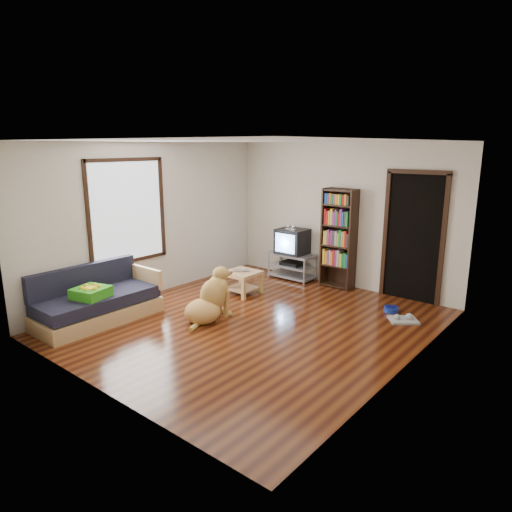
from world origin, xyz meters
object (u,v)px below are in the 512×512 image
Objects in this scene: dog at (210,300)px; tv_stand at (292,265)px; crt_tv at (293,241)px; coffee_table at (242,278)px; grey_rag at (403,320)px; green_cushion at (91,293)px; dog_bowl at (391,309)px; bookshelf at (339,233)px; sofa at (97,303)px; laptop at (241,271)px.

tv_stand is at bearing 96.64° from dog.
crt_tv reaches higher than coffee_table.
crt_tv is at bearing 162.61° from grey_rag.
grey_rag is 2.70m from tv_stand.
tv_stand is (0.85, 3.79, -0.22)m from green_cushion.
bookshelf is at bearing 154.63° from dog_bowl.
grey_rag is at bearing 26.77° from green_cushion.
green_cushion is at bearing -138.71° from grey_rag.
coffee_table reaches higher than grey_rag.
sofa is (-3.25, -3.10, 0.22)m from dog_bowl.
dog_bowl is 0.38× the size of crt_tv.
dog_bowl is at bearing -14.71° from laptop.
dog_bowl is at bearing 45.57° from dog.
green_cushion is 2.54m from laptop.
sofa is at bearing -104.93° from crt_tv.
sofa is (-0.12, 0.16, -0.23)m from green_cushion.
crt_tv is (-2.57, 0.81, 0.73)m from grey_rag.
sofa reaches higher than green_cushion.
tv_stand is at bearing -174.37° from bookshelf.
dog is (-0.65, -2.64, -0.71)m from bookshelf.
laptop is at bearing -161.07° from dog_bowl.
tv_stand is (-2.57, 0.78, 0.25)m from grey_rag.
tv_stand is 0.47m from crt_tv.
laptop is at bearing -90.00° from coffee_table.
grey_rag is at bearing -21.65° from laptop.
dog is (1.15, 1.24, -0.20)m from green_cushion.
laptop is 2.79m from grey_rag.
bookshelf is at bearing 62.68° from sofa.
dog is at bearing -70.75° from coffee_table.
grey_rag is at bearing 38.75° from sofa.
bookshelf is (1.80, 3.88, 0.51)m from green_cushion.
coffee_table is (-0.13, -1.33, 0.01)m from tv_stand.
green_cushion is at bearing -132.76° from dog.
tv_stand is (-2.27, 0.53, 0.23)m from dog_bowl.
green_cushion is 4.31m from bookshelf.
dog_bowl reaches higher than grey_rag.
laptop is 0.55× the size of coffee_table.
crt_tv reaches higher than sofa.
sofa is (-1.92, -3.72, -0.74)m from bookshelf.
grey_rag is at bearing -28.40° from bookshelf.
green_cushion is 0.76× the size of crt_tv.
tv_stand is 1.55× the size of crt_tv.
grey_rag is 4.56m from sofa.
dog is (1.27, 1.08, 0.03)m from sofa.
grey_rag is 0.69× the size of crt_tv.
coffee_table is at bearing -95.59° from tv_stand.
grey_rag is at bearing 37.81° from dog.
laptop is 1.90m from bookshelf.
dog is (0.43, -1.19, -0.12)m from laptop.
tv_stand is at bearing 84.41° from coffee_table.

